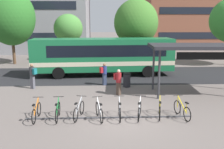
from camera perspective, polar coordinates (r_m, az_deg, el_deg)
name	(u,v)px	position (r m, az deg, el deg)	size (l,w,h in m)	color
ground	(123,117)	(12.39, 2.44, -9.85)	(200.00, 200.00, 0.00)	#6B605B
bus_lane_asphalt	(113,75)	(21.86, 0.27, -0.10)	(80.00, 7.20, 0.01)	#232326
city_bus	(102,55)	(21.53, -2.25, 4.48)	(12.13, 3.17, 3.20)	#196B3D
bike_rack	(109,116)	(12.26, -0.70, -9.62)	(8.07, 0.10, 0.70)	#47474C
parked_bicycle_orange_0	(36,112)	(12.51, -17.00, -8.28)	(0.52, 1.72, 0.99)	black
parked_bicycle_green_1	(58,112)	(12.33, -12.37, -8.33)	(0.52, 1.72, 0.99)	black
parked_bicycle_silver_2	(79,111)	(12.28, -7.63, -8.24)	(0.57, 1.69, 0.99)	black
parked_bicycle_white_3	(99,111)	(12.08, -2.96, -8.49)	(0.55, 1.70, 0.99)	black
parked_bicycle_silver_4	(120,111)	(12.16, 1.76, -8.33)	(0.52, 1.72, 0.99)	black
parked_bicycle_white_5	(140,110)	(12.28, 6.36, -8.19)	(0.58, 1.69, 0.99)	black
parked_bicycle_yellow_6	(160,109)	(12.56, 10.93, -7.89)	(0.57, 1.69, 0.99)	black
parked_bicycle_yellow_7	(182,110)	(12.73, 15.82, -7.85)	(0.52, 1.71, 0.99)	black
transit_shelter	(199,48)	(16.58, 19.47, 5.77)	(6.24, 3.18, 3.21)	#38383D
commuter_red_pack_0	(118,80)	(15.78, 1.46, -1.33)	(0.56, 0.60, 1.67)	#47382D
commuter_teal_pack_1	(32,74)	(18.09, -17.84, 0.02)	(0.61, 0.52, 1.77)	#565660
commuter_red_pack_2	(104,73)	(18.21, -1.84, 0.44)	(0.60, 0.50, 1.64)	#2D3851
trash_bin	(127,80)	(17.83, 3.42, -1.25)	(0.55, 0.55, 1.03)	#232328
street_tree_1	(136,23)	(25.88, 5.55, 11.77)	(4.49, 4.49, 6.88)	brown
street_tree_2	(68,29)	(29.75, -10.04, 10.38)	(3.35, 3.35, 5.51)	brown
street_tree_3	(11,17)	(29.34, -22.26, 12.11)	(5.11, 5.11, 8.12)	brown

